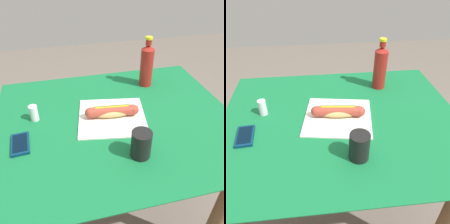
{
  "view_description": "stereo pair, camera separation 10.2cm",
  "coord_description": "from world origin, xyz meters",
  "views": [
    {
      "loc": [
        -0.21,
        -0.79,
        1.38
      ],
      "look_at": [
        -0.02,
        0.01,
        0.78
      ],
      "focal_mm": 37.56,
      "sensor_mm": 36.0,
      "label": 1
    },
    {
      "loc": [
        -0.11,
        -0.81,
        1.38
      ],
      "look_at": [
        -0.02,
        0.01,
        0.78
      ],
      "focal_mm": 37.56,
      "sensor_mm": 36.0,
      "label": 2
    }
  ],
  "objects": [
    {
      "name": "dining_table",
      "position": [
        0.0,
        0.0,
        0.61
      ],
      "size": [
        1.06,
        0.87,
        0.75
      ],
      "color": "brown",
      "rests_on": "ground"
    },
    {
      "name": "salt_shaker",
      "position": [
        -0.35,
        0.08,
        0.78
      ],
      "size": [
        0.04,
        0.04,
        0.07
      ],
      "primitive_type": "cylinder",
      "color": "silver",
      "rests_on": "dining_table"
    },
    {
      "name": "paper_wrapper",
      "position": [
        -0.02,
        0.01,
        0.75
      ],
      "size": [
        0.33,
        0.33,
        0.01
      ],
      "primitive_type": "cube",
      "rotation": [
        0.0,
        0.0,
        -0.17
      ],
      "color": "silver",
      "rests_on": "dining_table"
    },
    {
      "name": "ground_plane",
      "position": [
        0.0,
        0.0,
        0.0
      ],
      "size": [
        6.0,
        6.0,
        0.0
      ],
      "primitive_type": "plane",
      "color": "#6B6056",
      "rests_on": "ground"
    },
    {
      "name": "soda_bottle",
      "position": [
        0.23,
        0.26,
        0.86
      ],
      "size": [
        0.07,
        0.07,
        0.26
      ],
      "color": "maroon",
      "rests_on": "dining_table"
    },
    {
      "name": "hot_dog",
      "position": [
        -0.02,
        0.01,
        0.78
      ],
      "size": [
        0.24,
        0.07,
        0.05
      ],
      "color": "#DBB26B",
      "rests_on": "paper_wrapper"
    },
    {
      "name": "drinking_cup",
      "position": [
        0.03,
        -0.23,
        0.8
      ],
      "size": [
        0.07,
        0.07,
        0.11
      ],
      "primitive_type": "cylinder",
      "color": "black",
      "rests_on": "dining_table"
    },
    {
      "name": "cell_phone",
      "position": [
        -0.4,
        -0.07,
        0.75
      ],
      "size": [
        0.08,
        0.13,
        0.01
      ],
      "color": "#0A2D4C",
      "rests_on": "dining_table"
    }
  ]
}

